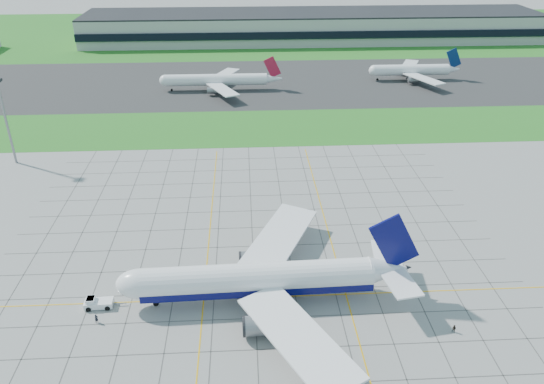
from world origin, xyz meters
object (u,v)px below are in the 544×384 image
object	(u,v)px
crew_far	(454,329)
distant_jet_2	(412,70)
crew_near	(96,319)
light_mast	(4,111)
distant_jet_1	(218,80)
airliner	(260,279)
pushback_tug	(97,303)

from	to	relation	value
crew_far	distant_jet_2	distance (m)	163.48
crew_near	crew_far	size ratio (longest dim) A/B	1.16
crew_far	distant_jet_2	world-z (taller)	distant_jet_2
light_mast	distant_jet_1	distance (m)	91.39
light_mast	distant_jet_1	world-z (taller)	light_mast
crew_near	distant_jet_1	bearing A→B (deg)	35.98
airliner	distant_jet_1	xyz separation A→B (m)	(-12.76, 137.16, -0.48)
light_mast	crew_far	size ratio (longest dim) A/B	16.08
crew_near	distant_jet_2	distance (m)	184.38
airliner	distant_jet_1	distance (m)	137.75
crew_far	distant_jet_1	world-z (taller)	distant_jet_1
light_mast	crew_near	size ratio (longest dim) A/B	13.84
light_mast	distant_jet_2	xyz separation A→B (m)	(144.17, 80.10, -11.70)
pushback_tug	crew_near	bearing A→B (deg)	-80.64
airliner	distant_jet_1	bearing A→B (deg)	93.66
airliner	distant_jet_2	bearing A→B (deg)	62.00
crew_near	crew_far	bearing A→B (deg)	-52.47
pushback_tug	crew_far	size ratio (longest dim) A/B	4.91
crew_near	distant_jet_2	bearing A→B (deg)	8.86
light_mast	airliner	bearing A→B (deg)	-43.64
airliner	crew_near	distance (m)	30.86
airliner	pushback_tug	xyz separation A→B (m)	(-31.08, -0.32, -4.01)
pushback_tug	crew_far	bearing A→B (deg)	-10.90
crew_far	distant_jet_1	xyz separation A→B (m)	(-47.25, 148.16, 3.69)
crew_far	crew_near	bearing A→B (deg)	-134.87
pushback_tug	distant_jet_1	xyz separation A→B (m)	(18.32, 137.49, 3.53)
airliner	pushback_tug	bearing A→B (deg)	178.94
light_mast	crew_near	distance (m)	84.57
pushback_tug	crew_near	world-z (taller)	pushback_tug
pushback_tug	crew_far	world-z (taller)	pushback_tug
light_mast	distant_jet_1	bearing A→B (deg)	50.04
crew_near	distant_jet_2	xyz separation A→B (m)	(103.40, 152.61, 3.56)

